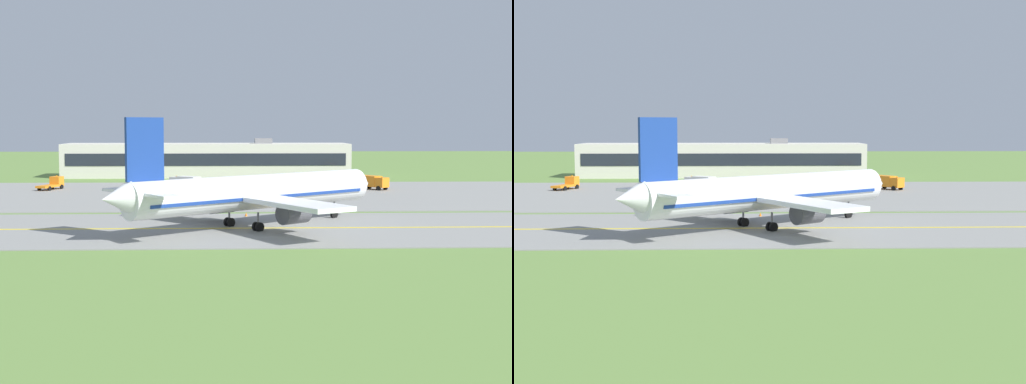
{
  "view_description": "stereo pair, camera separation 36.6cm",
  "coord_description": "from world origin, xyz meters",
  "views": [
    {
      "loc": [
        -1.29,
        -83.37,
        11.9
      ],
      "look_at": [
        1.87,
        2.97,
        4.0
      ],
      "focal_mm": 51.35,
      "sensor_mm": 36.0,
      "label": 1
    },
    {
      "loc": [
        -0.92,
        -83.39,
        11.9
      ],
      "look_at": [
        1.87,
        2.97,
        4.0
      ],
      "focal_mm": 51.35,
      "sensor_mm": 36.0,
      "label": 2
    }
  ],
  "objects": [
    {
      "name": "taxiway_strip",
      "position": [
        0.0,
        0.0,
        0.05
      ],
      "size": [
        240.0,
        28.0,
        0.1
      ],
      "primitive_type": "cube",
      "color": "gray",
      "rests_on": "ground"
    },
    {
      "name": "apron_pad",
      "position": [
        10.0,
        42.0,
        0.05
      ],
      "size": [
        140.0,
        52.0,
        0.1
      ],
      "primitive_type": "cube",
      "color": "gray",
      "rests_on": "ground"
    },
    {
      "name": "terminal_building",
      "position": [
        -6.39,
        86.86,
        3.85
      ],
      "size": [
        65.33,
        13.29,
        8.88
      ],
      "color": "beige",
      "rests_on": "ground"
    },
    {
      "name": "service_truck_fuel",
      "position": [
        25.19,
        50.28,
        1.53
      ],
      "size": [
        5.36,
        5.96,
        2.6
      ],
      "color": "orange",
      "rests_on": "ground"
    },
    {
      "name": "airplane_lead",
      "position": [
        1.48,
        0.67,
        4.13
      ],
      "size": [
        33.39,
        29.28,
        12.7
      ],
      "color": "white",
      "rests_on": "ground"
    },
    {
      "name": "traffic_cone_mid_edge",
      "position": [
        0.87,
        11.05,
        0.3
      ],
      "size": [
        0.44,
        0.44,
        0.6
      ],
      "primitive_type": "cone",
      "color": "orange",
      "rests_on": "ground"
    },
    {
      "name": "ground_plane",
      "position": [
        0.0,
        0.0,
        0.0
      ],
      "size": [
        500.0,
        500.0,
        0.0
      ],
      "primitive_type": "plane",
      "color": "olive"
    },
    {
      "name": "service_truck_baggage",
      "position": [
        -33.88,
        52.65,
        1.18
      ],
      "size": [
        4.0,
        6.72,
        2.59
      ],
      "color": "orange",
      "rests_on": "ground"
    },
    {
      "name": "taxiway_centreline",
      "position": [
        0.0,
        0.0,
        0.11
      ],
      "size": [
        220.0,
        0.6,
        0.01
      ],
      "primitive_type": "cube",
      "color": "yellow",
      "rests_on": "taxiway_strip"
    },
    {
      "name": "traffic_cone_far_edge",
      "position": [
        7.17,
        12.36,
        0.3
      ],
      "size": [
        0.44,
        0.44,
        0.6
      ],
      "primitive_type": "cone",
      "color": "orange",
      "rests_on": "ground"
    },
    {
      "name": "service_truck_catering",
      "position": [
        -9.38,
        50.31,
        1.53
      ],
      "size": [
        5.97,
        5.34,
        2.6
      ],
      "color": "silver",
      "rests_on": "ground"
    }
  ]
}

